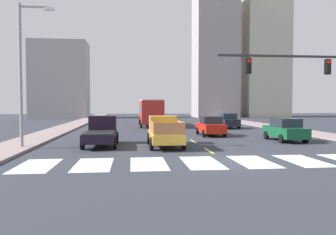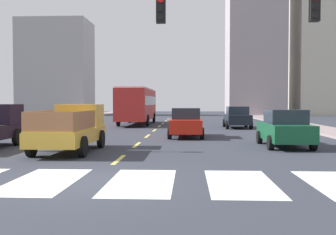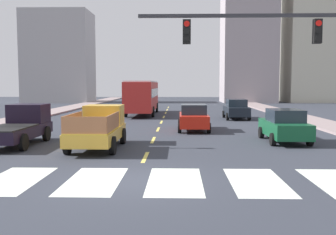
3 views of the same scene
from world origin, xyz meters
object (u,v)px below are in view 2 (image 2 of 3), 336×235
at_px(sedan_mid, 237,117).
at_px(sedan_near_right, 285,128).
at_px(city_bus, 137,103).
at_px(sedan_far, 186,123).
at_px(pickup_stakebed, 72,129).

height_order(sedan_mid, sedan_near_right, same).
distance_m(city_bus, sedan_far, 14.04).
bearing_deg(sedan_near_right, sedan_mid, 89.67).
xyz_separation_m(sedan_mid, sedan_near_right, (0.55, -13.50, 0.00)).
bearing_deg(city_bus, sedan_far, -70.65).
xyz_separation_m(sedan_mid, sedan_far, (-4.02, -8.62, 0.00)).
relative_size(pickup_stakebed, sedan_far, 1.18).
height_order(sedan_near_right, sedan_far, same).
bearing_deg(sedan_mid, sedan_far, -113.53).
height_order(pickup_stakebed, sedan_mid, pickup_stakebed).
bearing_deg(pickup_stakebed, sedan_near_right, 9.99).
xyz_separation_m(city_bus, sedan_near_right, (9.14, -18.10, -1.09)).
bearing_deg(sedan_far, city_bus, 111.26).
distance_m(city_bus, sedan_near_right, 20.31).
bearing_deg(sedan_near_right, city_bus, 114.12).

